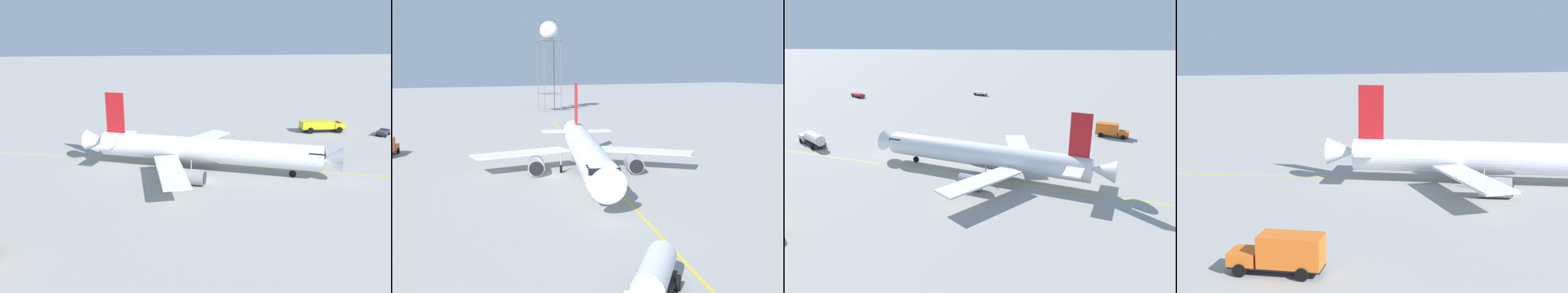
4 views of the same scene
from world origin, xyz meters
TOP-DOWN VIEW (x-y plane):
  - ground_plane at (0.00, 0.00)m, footprint 600.00×600.00m
  - airliner_main at (-5.28, 1.20)m, footprint 30.31×40.79m
  - fire_tender_truck at (-27.17, 30.55)m, footprint 3.15×9.83m
  - baggage_truck_truck at (-22.77, 42.72)m, footprint 3.99×4.09m
  - taxiway_centreline at (-8.02, -0.03)m, footprint 38.03×124.14m

SIDE VIEW (x-z plane):
  - ground_plane at x=0.00m, z-range 0.00..0.00m
  - taxiway_centreline at x=-8.02m, z-range 0.00..0.01m
  - baggage_truck_truck at x=-22.77m, z-range 0.10..1.32m
  - fire_tender_truck at x=-27.17m, z-range 0.28..2.78m
  - airliner_main at x=-5.28m, z-range -2.92..9.22m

